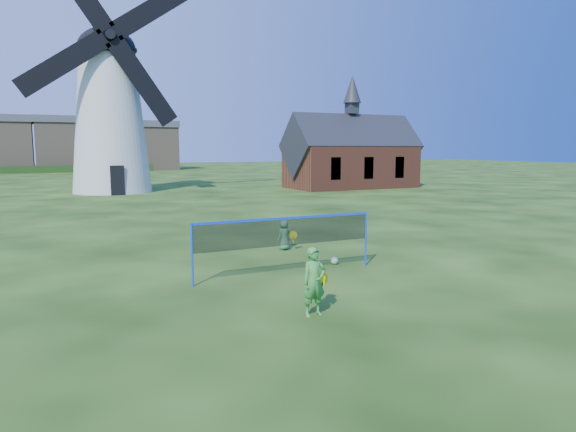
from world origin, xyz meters
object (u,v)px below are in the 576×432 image
Objects in this scene: player_girl at (314,282)px; play_ball at (334,261)px; windmill at (110,111)px; player_boy at (285,235)px; chapel at (351,157)px; badminton_net at (286,233)px.

play_ball is (2.69, 3.72, -0.58)m from player_girl.
player_boy is at bearing -84.84° from windmill.
play_ball is at bearing -84.53° from windmill.
windmill reaches higher than chapel.
windmill reaches higher than player_girl.
player_boy is (2.34, -25.89, -5.62)m from windmill.
windmill is 29.19m from play_ball.
player_girl is at bearing -125.91° from play_ball.
chapel reaches higher than badminton_net.
chapel is 30.95m from badminton_net.
badminton_net is (0.92, -28.98, -4.97)m from windmill.
badminton_net is 5.12× the size of player_boy.
chapel is at bearing 54.20° from badminton_net.
windmill is 17.75× the size of player_boy.
player_girl is 4.63m from play_ball.
windmill is 19.71m from chapel.
windmill reaches higher than play_ball.
badminton_net is 22.95× the size of play_ball.
player_girl is (-0.89, -3.17, -0.45)m from badminton_net.
windmill is at bearing 91.82° from badminton_net.
chapel is 50.69× the size of play_ball.
badminton_net is 3.47m from player_boy.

